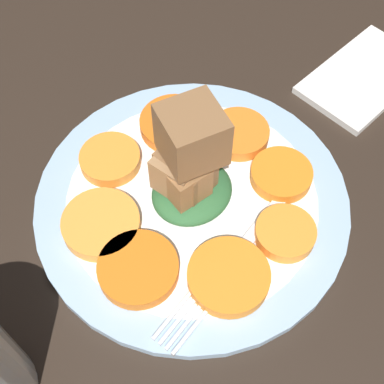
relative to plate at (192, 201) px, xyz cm
name	(u,v)px	position (x,y,z in cm)	size (l,w,h in cm)	color
table_slab	(192,209)	(0.00, 0.00, -1.52)	(120.00, 120.00, 2.00)	black
plate	(192,201)	(0.00, 0.00, 0.00)	(29.70, 29.70, 1.05)	#99B7D1
carrot_slice_0	(175,124)	(4.65, 7.31, 1.22)	(7.09, 7.09, 1.29)	orange
carrot_slice_1	(110,159)	(-2.89, 8.45, 1.22)	(5.92, 5.92, 1.29)	orange
carrot_slice_2	(101,224)	(-8.09, 3.44, 1.22)	(7.09, 7.09, 1.29)	orange
carrot_slice_3	(138,269)	(-8.60, -2.22, 1.22)	(7.02, 7.02, 1.29)	orange
carrot_slice_4	(229,276)	(-3.57, -8.11, 1.22)	(7.10, 7.10, 1.29)	orange
carrot_slice_5	(285,233)	(3.06, -8.75, 1.22)	(5.45, 5.45, 1.29)	orange
carrot_slice_6	(281,175)	(7.64, -4.37, 1.22)	(5.91, 5.91, 1.29)	orange
carrot_slice_7	(239,134)	(8.39, 1.86, 1.22)	(6.10, 6.10, 1.29)	orange
center_pile	(187,166)	(-0.25, 0.34, 5.67)	(7.83, 7.05, 11.77)	#2D6033
fork	(230,263)	(-2.39, -7.20, 0.78)	(19.64, 4.43, 0.40)	silver
napkin	(364,77)	(25.29, -1.74, -0.12)	(14.61, 8.77, 0.80)	silver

